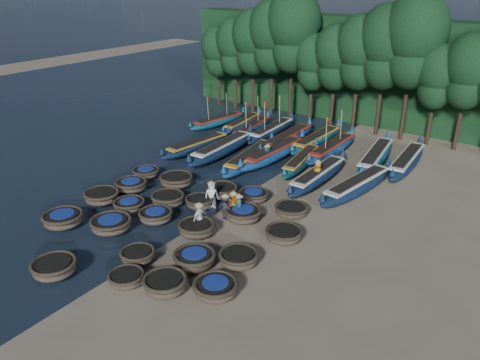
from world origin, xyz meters
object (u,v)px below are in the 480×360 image
Objects in this scene: long_boat_2 at (198,145)px; fisherman_3 at (226,207)px; coracle_12 at (156,215)px; long_boat_3 at (222,148)px; coracle_19 at (284,234)px; long_boat_13 at (287,139)px; long_boat_17 at (407,161)px; coracle_7 at (138,255)px; coracle_18 at (243,214)px; coracle_15 at (131,185)px; coracle_22 at (222,191)px; coracle_16 at (168,199)px; long_boat_12 at (272,131)px; coracle_11 at (129,205)px; coracle_21 at (176,180)px; coracle_2 at (54,267)px; long_boat_11 at (252,128)px; long_boat_10 at (242,123)px; coracle_23 at (253,195)px; long_boat_15 at (332,149)px; coracle_20 at (146,172)px; long_boat_9 at (218,121)px; coracle_6 at (111,224)px; coracle_24 at (291,210)px; long_boat_16 at (376,157)px; coracle_8 at (195,259)px; long_boat_7 at (318,175)px; fisherman_1 at (239,205)px; coracle_17 at (199,202)px; fisherman_0 at (212,194)px; long_boat_8 at (357,185)px; coracle_13 at (196,228)px; coracle_4 at (165,284)px; fisherman_4 at (199,216)px; fisherman_6 at (318,172)px; coracle_3 at (126,278)px; coracle_14 at (239,258)px; long_boat_14 at (317,140)px; coracle_10 at (102,196)px; long_boat_5 at (274,153)px; long_boat_4 at (250,158)px; coracle_5 at (63,219)px.

fisherman_3 is (9.06, -8.04, 0.32)m from long_boat_2.
long_boat_3 reaches higher than coracle_12.
coracle_19 is 0.33× the size of long_boat_2.
long_boat_17 is (10.05, 0.92, -0.01)m from long_boat_13.
coracle_18 is (1.85, 6.81, 0.06)m from coracle_7.
coracle_15 is 0.90× the size of coracle_22.
long_boat_12 is at bearing 97.11° from coracle_16.
coracle_21 reaches higher than coracle_11.
coracle_2 is 0.29× the size of long_boat_11.
coracle_22 is 15.29m from long_boat_10.
coracle_23 is 0.24× the size of long_boat_15.
long_boat_9 is (-3.37, 12.92, 0.12)m from coracle_20.
coracle_6 is 1.28× the size of coracle_24.
long_boat_13 reaches higher than coracle_7.
coracle_7 is at bearing -111.48° from long_boat_16.
long_boat_16 is (9.74, 16.58, 0.22)m from coracle_11.
coracle_12 is at bearing -83.68° from long_boat_12.
coracle_6 is 20.84m from long_boat_16.
coracle_8 is 0.31× the size of long_boat_12.
fisherman_1 reaches higher than long_boat_7.
coracle_12 is 1.36× the size of fisherman_3.
long_boat_12 is (-3.85, 14.78, 0.14)m from coracle_17.
long_boat_9 is (-12.98, 14.17, 0.03)m from coracle_18.
coracle_17 is (1.15, 9.74, -0.03)m from coracle_2.
fisherman_0 reaches higher than coracle_2.
long_boat_7 is at bearing -126.93° from long_boat_17.
long_boat_16 reaches higher than coracle_8.
coracle_15 is at bearing -137.14° from long_boat_8.
long_boat_16 is (16.14, -0.70, 0.12)m from long_boat_9.
coracle_13 is at bearing -78.51° from long_boat_13.
fisherman_4 is at bearing 114.14° from coracle_4.
fisherman_0 is at bearing -125.01° from coracle_23.
fisherman_0 is 8.06m from fisherman_6.
coracle_3 is 0.25× the size of long_boat_11.
coracle_18 is at bearing -37.69° from long_boat_9.
long_boat_14 reaches higher than coracle_14.
coracle_20 is 1.17× the size of fisherman_6.
long_boat_9 is (-12.11, 22.63, 0.13)m from coracle_3.
long_boat_5 reaches higher than coracle_10.
fisherman_0 is (0.36, -1.50, 0.45)m from coracle_22.
fisherman_0 is (1.70, 10.29, 0.47)m from coracle_2.
coracle_8 is 0.29× the size of long_boat_3.
long_boat_2 is at bearing 173.58° from long_boat_4.
coracle_5 reaches higher than coracle_23.
coracle_5 is 20.21m from long_boat_13.
long_boat_9 is (-9.24, 4.63, -0.11)m from long_boat_5.
coracle_20 is 9.36m from fisherman_1.
long_boat_17 is at bearing -9.19° from long_boat_11.
long_boat_15 reaches higher than fisherman_1.
coracle_18 is at bearing 37.36° from coracle_12.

